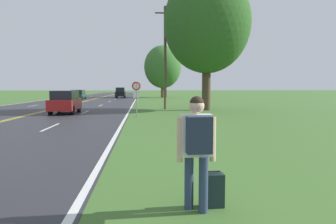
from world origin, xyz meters
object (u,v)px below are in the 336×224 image
(car_red_van_mid_near, at_px, (65,102))
(car_black_suv_receding, at_px, (120,92))
(tree_left_verge, at_px, (163,67))
(tree_right_cluster, at_px, (207,23))
(traffic_sign, at_px, (136,90))
(suitcase, at_px, (212,190))
(hitchhiker_person, at_px, (197,142))
(car_dark_green_hatchback_mid_far, at_px, (78,94))

(car_red_van_mid_near, xyz_separation_m, car_black_suv_receding, (1.64, 34.32, 0.10))
(tree_left_verge, bearing_deg, tree_right_cluster, -87.36)
(traffic_sign, xyz_separation_m, tree_left_verge, (4.38, 39.03, 4.19))
(suitcase, bearing_deg, tree_right_cluster, -13.64)
(tree_right_cluster, distance_m, car_red_van_mid_near, 13.27)
(suitcase, height_order, tree_right_cluster, tree_right_cluster)
(hitchhiker_person, relative_size, traffic_sign, 0.78)
(hitchhiker_person, xyz_separation_m, tree_right_cluster, (4.67, 21.02, 6.27))
(suitcase, xyz_separation_m, traffic_sign, (-1.53, 15.00, 1.50))
(suitcase, height_order, tree_left_verge, tree_left_verge)
(car_red_van_mid_near, bearing_deg, tree_left_verge, 163.43)
(car_red_van_mid_near, height_order, car_black_suv_receding, car_black_suv_receding)
(suitcase, relative_size, car_black_suv_receding, 0.14)
(tree_left_verge, relative_size, car_dark_green_hatchback_mid_far, 2.43)
(tree_left_verge, bearing_deg, car_black_suv_receding, -170.00)
(tree_left_verge, relative_size, car_black_suv_receding, 2.37)
(traffic_sign, bearing_deg, suitcase, -84.18)
(hitchhiker_person, bearing_deg, tree_right_cluster, -14.29)
(tree_left_verge, xyz_separation_m, tree_right_cluster, (1.53, -33.19, 1.43))
(tree_right_cluster, distance_m, car_black_suv_receding, 33.80)
(tree_left_verge, height_order, tree_right_cluster, tree_right_cluster)
(car_black_suv_receding, bearing_deg, tree_right_cluster, 16.48)
(car_black_suv_receding, bearing_deg, car_red_van_mid_near, -3.17)
(hitchhiker_person, distance_m, suitcase, 0.91)
(tree_right_cluster, bearing_deg, car_black_suv_receding, 106.91)
(suitcase, bearing_deg, hitchhiker_person, 119.00)
(hitchhiker_person, distance_m, tree_left_verge, 54.51)
(hitchhiker_person, height_order, traffic_sign, traffic_sign)
(car_red_van_mid_near, distance_m, car_black_suv_receding, 34.36)
(traffic_sign, bearing_deg, tree_right_cluster, 44.70)
(tree_left_verge, distance_m, car_red_van_mid_near, 37.40)
(hitchhiker_person, relative_size, tree_right_cluster, 0.16)
(car_dark_green_hatchback_mid_far, relative_size, car_black_suv_receding, 0.97)
(suitcase, distance_m, car_black_suv_receding, 52.87)
(suitcase, xyz_separation_m, tree_left_verge, (2.85, 54.03, 5.69))
(hitchhiker_person, xyz_separation_m, suitcase, (0.29, 0.17, -0.85))
(suitcase, xyz_separation_m, car_black_suv_receding, (-5.27, 52.60, 0.74))
(hitchhiker_person, bearing_deg, traffic_sign, 2.90)
(tree_left_verge, distance_m, car_black_suv_receding, 9.62)
(hitchhiker_person, height_order, tree_right_cluster, tree_right_cluster)
(tree_right_cluster, xyz_separation_m, car_red_van_mid_near, (-11.29, -2.56, -6.48))
(car_red_van_mid_near, bearing_deg, car_black_suv_receding, 175.96)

